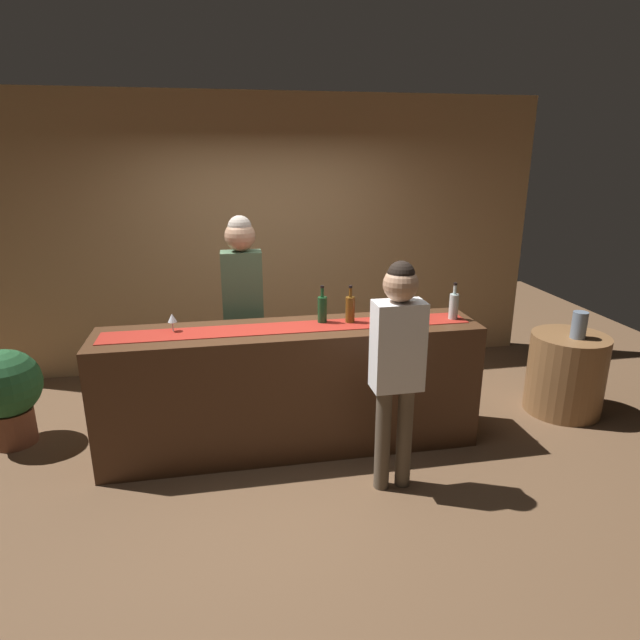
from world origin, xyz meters
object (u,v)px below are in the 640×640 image
wine_glass_near_customer (172,319)px  wine_bottle_clear (454,306)px  customer_sipping (397,354)px  wine_bottle_green (322,309)px  wine_bottle_amber (350,309)px  vase_on_side_table (579,325)px  round_side_table (566,373)px  potted_plant_tall (7,391)px  bartender (243,295)px  wine_glass_mid_counter (383,312)px

wine_glass_near_customer → wine_bottle_clear: bearing=-2.4°
customer_sipping → wine_bottle_green: bearing=114.7°
wine_bottle_clear → wine_bottle_green: bearing=174.1°
wine_bottle_amber → vase_on_side_table: (2.09, 0.04, -0.27)m
round_side_table → potted_plant_tall: potted_plant_tall is taller
bartender → vase_on_side_table: (2.90, -0.49, -0.29)m
wine_bottle_amber → wine_bottle_clear: size_ratio=1.00×
wine_glass_near_customer → wine_glass_mid_counter: size_ratio=1.00×
wine_glass_near_customer → bartender: bartender is taller
vase_on_side_table → potted_plant_tall: size_ratio=0.29×
customer_sipping → bartender: bearing=126.6°
wine_bottle_green → customer_sipping: bearing=-64.7°
customer_sipping → vase_on_side_table: 2.10m
wine_bottle_green → potted_plant_tall: size_ratio=0.37×
wine_bottle_amber → wine_bottle_green: size_ratio=1.00×
wine_glass_mid_counter → customer_sipping: bearing=-98.1°
round_side_table → vase_on_side_table: bearing=-82.0°
wine_bottle_clear → wine_glass_mid_counter: bearing=-176.7°
round_side_table → wine_bottle_clear: bearing=-171.8°
wine_glass_mid_counter → bartender: size_ratio=0.08×
vase_on_side_table → bartender: bearing=170.3°
wine_glass_near_customer → wine_glass_mid_counter: 1.61m
vase_on_side_table → round_side_table: bearing=98.0°
wine_bottle_amber → wine_glass_near_customer: bearing=178.9°
wine_bottle_clear → round_side_table: wine_bottle_clear is taller
customer_sipping → potted_plant_tall: customer_sipping is taller
wine_bottle_amber → wine_glass_near_customer: wine_bottle_amber is taller
vase_on_side_table → wine_glass_near_customer: bearing=-179.7°
wine_bottle_clear → potted_plant_tall: size_ratio=0.37×
customer_sipping → potted_plant_tall: (-2.89, 1.15, -0.55)m
wine_glass_mid_counter → potted_plant_tall: wine_glass_mid_counter is taller
wine_glass_mid_counter → wine_glass_near_customer: bearing=175.4°
bartender → wine_bottle_clear: bearing=161.8°
wine_bottle_green → customer_sipping: 0.86m
wine_bottle_amber → round_side_table: (2.08, 0.11, -0.76)m
customer_sipping → vase_on_side_table: bearing=21.1°
wine_bottle_amber → vase_on_side_table: size_ratio=1.26×
wine_bottle_green → round_side_table: bearing=1.8°
wine_bottle_green → wine_glass_near_customer: (-1.15, -0.01, -0.01)m
wine_glass_mid_counter → bartender: 1.23m
wine_glass_near_customer → round_side_table: (3.44, 0.08, -0.76)m
wine_bottle_green → wine_bottle_clear: bearing=-5.9°
wine_bottle_green → customer_sipping: size_ratio=0.18×
wine_bottle_clear → wine_bottle_green: size_ratio=1.00×
bartender → wine_glass_near_customer: bearing=44.9°
bartender → vase_on_side_table: bartender is taller
wine_bottle_amber → round_side_table: bearing=3.0°
wine_bottle_amber → bartender: bartender is taller
wine_bottle_amber → wine_bottle_green: (-0.22, 0.04, 0.00)m
wine_bottle_amber → wine_glass_near_customer: (-1.36, 0.03, -0.01)m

